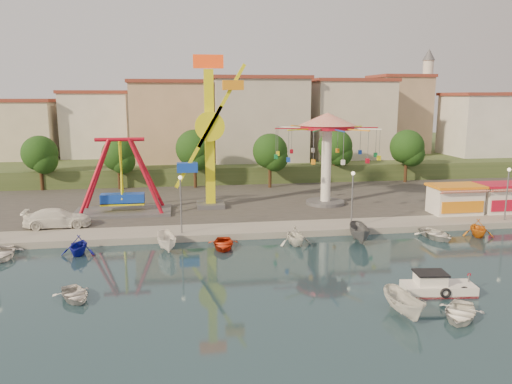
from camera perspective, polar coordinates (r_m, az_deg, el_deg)
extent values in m
plane|color=#142E37|center=(34.58, 5.32, -10.86)|extent=(200.00, 200.00, 0.00)
cube|color=#9E998E|center=(94.30, -3.82, 3.26)|extent=(200.00, 100.00, 0.60)
cube|color=#4C4944|center=(62.84, -1.28, -0.29)|extent=(90.00, 28.00, 0.01)
cube|color=#384C26|center=(99.10, -4.08, 4.33)|extent=(200.00, 60.00, 3.00)
cube|color=#59595E|center=(54.71, -14.92, -2.19)|extent=(10.00, 5.00, 0.30)
cube|color=blue|center=(54.41, -15.00, -0.70)|extent=(4.50, 1.40, 1.00)
cylinder|color=#AF0E20|center=(53.55, -15.32, 5.81)|extent=(5.00, 0.40, 0.40)
cube|color=#59595E|center=(55.94, -5.20, -1.47)|extent=(3.00, 3.00, 0.50)
cube|color=#FFF815|center=(54.85, -5.33, 5.95)|extent=(1.00, 1.00, 15.00)
cube|color=#EA3C0D|center=(54.77, -5.49, 14.63)|extent=(3.20, 0.50, 1.40)
cylinder|color=#FFF815|center=(53.95, -5.31, 7.46)|extent=(3.20, 0.50, 3.20)
cube|color=#FFF815|center=(53.75, -3.98, 9.78)|extent=(5.31, 0.35, 8.83)
cube|color=orange|center=(53.87, -2.65, 12.10)|extent=(2.20, 1.20, 1.00)
cylinder|color=#59595E|center=(57.71, 7.91, -1.20)|extent=(4.40, 4.40, 0.40)
cylinder|color=white|center=(56.98, 8.03, 3.03)|extent=(1.10, 1.10, 9.00)
cylinder|color=#AF0E20|center=(56.56, 8.14, 7.35)|extent=(6.00, 6.00, 0.50)
cone|color=red|center=(56.51, 8.17, 8.26)|extent=(6.40, 6.40, 1.40)
cube|color=white|center=(56.56, 21.77, -0.89)|extent=(5.00, 3.00, 2.80)
cube|color=orange|center=(56.29, 21.88, 0.66)|extent=(5.40, 3.40, 0.25)
cube|color=red|center=(54.92, 22.75, -0.02)|extent=(5.00, 0.77, 0.43)
cube|color=white|center=(59.55, 26.37, -0.69)|extent=(5.00, 3.00, 2.80)
cube|color=#B10E27|center=(59.29, 26.49, 0.78)|extent=(5.40, 3.40, 0.25)
cylinder|color=#59595E|center=(45.18, -8.57, -1.61)|extent=(0.14, 0.14, 5.00)
cylinder|color=#59595E|center=(47.92, 10.93, -0.97)|extent=(0.14, 0.14, 5.00)
cylinder|color=#59595E|center=(55.35, 26.73, -0.36)|extent=(0.14, 0.14, 5.00)
cylinder|color=#382314|center=(71.21, -23.31, 1.61)|extent=(0.44, 0.44, 3.60)
sphere|color=black|center=(70.83, -23.49, 4.08)|extent=(4.60, 4.60, 4.60)
cylinder|color=#382314|center=(68.65, -15.35, 1.72)|extent=(0.44, 0.44, 3.40)
sphere|color=black|center=(68.27, -15.48, 4.14)|extent=(4.35, 4.35, 4.35)
cylinder|color=#382314|center=(67.74, -6.97, 2.13)|extent=(0.44, 0.44, 3.92)
sphere|color=black|center=(67.31, -7.04, 4.97)|extent=(5.02, 5.02, 5.02)
cylinder|color=#382314|center=(67.38, 1.60, 2.05)|extent=(0.44, 0.44, 3.66)
sphere|color=black|center=(66.97, 1.62, 4.71)|extent=(4.68, 4.68, 4.68)
cylinder|color=#382314|center=(72.65, 8.97, 2.62)|extent=(0.44, 0.44, 3.80)
sphere|color=black|center=(72.26, 9.05, 5.19)|extent=(4.86, 4.86, 4.86)
cylinder|color=#382314|center=(74.65, 16.74, 2.50)|extent=(0.44, 0.44, 3.77)
sphere|color=black|center=(74.27, 16.87, 4.98)|extent=(4.83, 4.83, 4.83)
cube|color=beige|center=(81.36, -27.14, 7.00)|extent=(9.26, 9.53, 11.87)
cube|color=silver|center=(83.76, -18.02, 6.62)|extent=(12.33, 9.01, 8.63)
cube|color=tan|center=(83.19, -8.96, 7.89)|extent=(11.95, 9.28, 11.23)
cube|color=beige|center=(81.24, 0.91, 7.23)|extent=(12.59, 10.50, 9.20)
cube|color=beige|center=(87.76, 9.30, 7.38)|extent=(10.75, 9.23, 9.24)
cube|color=tan|center=(91.00, 17.76, 7.75)|extent=(12.77, 10.96, 11.21)
cube|color=silver|center=(95.47, 24.60, 7.76)|extent=(8.23, 8.98, 12.36)
cylinder|color=silver|center=(95.83, 18.83, 9.26)|extent=(1.80, 1.80, 16.00)
cylinder|color=#59595E|center=(95.87, 19.02, 12.24)|extent=(2.80, 2.80, 0.30)
cone|color=#59595E|center=(96.08, 19.17, 14.62)|extent=(2.20, 2.20, 2.00)
cube|color=white|center=(35.48, 20.10, -10.45)|extent=(4.81, 2.29, 0.83)
cube|color=#AF0E20|center=(35.56, 20.07, -10.75)|extent=(4.81, 2.29, 0.15)
cube|color=white|center=(35.06, 19.29, -9.44)|extent=(2.00, 1.60, 0.83)
cube|color=black|center=(34.91, 19.34, -8.72)|extent=(2.21, 1.80, 0.11)
torus|color=black|center=(34.69, 20.85, -10.75)|extent=(0.72, 0.27, 0.70)
torus|color=black|center=(35.36, 22.68, -10.47)|extent=(0.72, 0.27, 0.70)
imported|color=silver|center=(34.50, -20.02, -10.95)|extent=(3.50, 3.95, 0.68)
imported|color=white|center=(32.17, 22.25, -12.66)|extent=(4.25, 4.46, 0.75)
imported|color=silver|center=(31.35, 16.58, -12.18)|extent=(1.79, 3.97, 1.49)
imported|color=white|center=(50.75, -21.76, -2.78)|extent=(6.16, 2.82, 1.75)
imported|color=white|center=(45.10, -27.08, -6.25)|extent=(3.48, 4.45, 0.84)
imported|color=#12189F|center=(43.47, -19.65, -5.74)|extent=(2.95, 3.34, 1.65)
imported|color=white|center=(42.68, -10.14, -5.63)|extent=(2.07, 4.18, 1.55)
imported|color=red|center=(42.91, -3.79, -5.94)|extent=(2.97, 3.92, 0.76)
imported|color=white|center=(43.73, 4.49, -4.98)|extent=(3.26, 3.63, 1.70)
imported|color=#5D5E62|center=(45.42, 11.78, -4.62)|extent=(2.34, 4.47, 1.64)
imported|color=white|center=(48.53, 19.91, -4.55)|extent=(3.46, 4.40, 0.83)
imported|color=orange|center=(50.50, 24.04, -3.77)|extent=(3.49, 3.79, 1.66)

